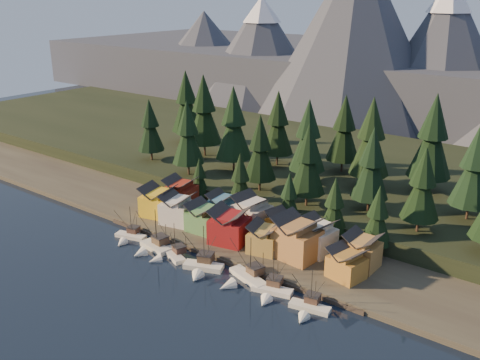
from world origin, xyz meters
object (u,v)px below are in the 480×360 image
Objects in this scene: boat_0 at (128,233)px; house_back_1 at (222,206)px; house_front_0 at (158,200)px; boat_6 at (308,304)px; house_back_0 at (181,192)px; house_front_1 at (178,208)px; boat_2 at (169,251)px; boat_4 at (244,273)px; boat_3 at (202,262)px; boat_1 at (152,242)px; boat_5 at (271,286)px.

house_back_1 reaches higher than boat_0.
boat_0 is at bearing -92.16° from house_front_0.
boat_6 is 1.03× the size of house_back_0.
boat_6 is at bearing -28.20° from house_front_1.
house_back_1 is at bearing 35.97° from house_front_1.
house_back_0 is at bearing 148.84° from boat_2.
house_back_1 is (8.60, 9.65, -0.37)m from house_front_1.
boat_2 is 22.49m from boat_4.
house_front_0 is at bearing 179.13° from boat_4.
boat_2 is at bearing -65.96° from house_front_1.
boat_3 is 1.24× the size of house_back_0.
boat_2 is 0.97× the size of house_front_0.
boat_3 is 1.00× the size of boat_4.
boat_6 is at bearing 8.46° from boat_1.
house_front_0 is at bearing 162.71° from boat_2.
boat_1 is at bearing 158.28° from boat_3.
house_front_1 is (8.43, -0.59, -0.12)m from house_front_0.
boat_4 reaches higher than boat_5.
house_back_0 is (-49.08, 22.98, 4.36)m from boat_5.
boat_4 reaches higher than boat_2.
boat_1 is at bearing -85.16° from house_front_1.
boat_1 is 1.53× the size of house_back_1.
boat_5 is 44.26m from house_front_1.
house_front_1 is (-33.54, 13.08, 4.00)m from boat_4.
house_back_0 reaches higher than boat_0.
house_back_0 is (-18.43, 24.17, 4.57)m from boat_2.
boat_6 reaches higher than boat_0.
boat_2 is 25.51m from house_front_0.
boat_1 is 47.46m from boat_6.
boat_3 is 28.52m from house_back_1.
boat_1 is at bearing -75.03° from house_back_0.
boat_0 is 15.68m from house_front_1.
boat_4 is 44.34m from house_front_0.
boat_1 reaches higher than boat_4.
boat_5 is at bearing -15.07° from boat_0.
house_back_0 reaches higher than house_front_0.
boat_3 is 29.81m from boat_6.
house_front_0 is (-2.89, 14.63, 4.38)m from boat_0.
boat_5 is at bearing 11.08° from boat_4.
house_back_0 is (-7.28, 9.01, 0.32)m from house_front_1.
boat_0 is at bearing -161.43° from boat_4.
boat_1 is 1.24× the size of house_front_1.
boat_5 is at bearing -30.79° from house_front_1.
boat_0 is 0.91× the size of boat_5.
boat_5 is 40.91m from house_back_1.
house_front_0 is (-13.05, 15.57, 3.77)m from boat_1.
house_back_1 is (17.03, 9.05, -0.49)m from house_front_0.
boat_2 is 30.67m from boat_5.
house_front_0 reaches higher than boat_2.
house_back_0 is 15.91m from house_back_1.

